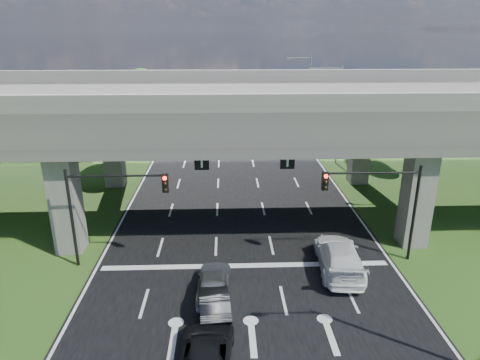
{
  "coord_description": "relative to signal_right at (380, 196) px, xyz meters",
  "views": [
    {
      "loc": [
        -1.15,
        -18.76,
        13.33
      ],
      "look_at": [
        -0.14,
        8.69,
        3.61
      ],
      "focal_mm": 32.0,
      "sensor_mm": 36.0,
      "label": 1
    }
  ],
  "objects": [
    {
      "name": "car_trailing",
      "position": [
        -9.85,
        -8.44,
        -3.49
      ],
      "size": [
        2.48,
        4.89,
        1.32
      ],
      "primitive_type": "imported",
      "rotation": [
        0.0,
        0.0,
        3.08
      ],
      "color": "black",
      "rests_on": "road"
    },
    {
      "name": "car_dark",
      "position": [
        -9.62,
        -4.81,
        -3.47
      ],
      "size": [
        1.83,
        4.26,
        1.36
      ],
      "primitive_type": "imported",
      "rotation": [
        0.0,
        0.0,
        3.24
      ],
      "color": "black",
      "rests_on": "road"
    },
    {
      "name": "signal_right",
      "position": [
        0.0,
        0.0,
        0.0
      ],
      "size": [
        5.76,
        0.54,
        6.0
      ],
      "color": "black",
      "rests_on": "ground"
    },
    {
      "name": "tree_left_far",
      "position": [
        -20.78,
        38.06,
        0.95
      ],
      "size": [
        4.8,
        4.8,
        8.32
      ],
      "color": "black",
      "rests_on": "ground"
    },
    {
      "name": "streetlight_far",
      "position": [
        2.27,
        20.06,
        1.66
      ],
      "size": [
        3.38,
        0.25,
        10.0
      ],
      "color": "gray",
      "rests_on": "ground"
    },
    {
      "name": "tree_right_near",
      "position": [
        5.22,
        24.06,
        0.31
      ],
      "size": [
        4.2,
        4.2,
        7.28
      ],
      "color": "black",
      "rests_on": "ground"
    },
    {
      "name": "tree_left_mid",
      "position": [
        -24.78,
        30.06,
        -0.01
      ],
      "size": [
        3.91,
        3.9,
        6.76
      ],
      "color": "black",
      "rests_on": "ground"
    },
    {
      "name": "tree_right_far",
      "position": [
        4.22,
        40.06,
        0.63
      ],
      "size": [
        4.5,
        4.5,
        7.8
      ],
      "color": "black",
      "rests_on": "ground"
    },
    {
      "name": "streetlight_beyond",
      "position": [
        2.27,
        36.06,
        1.66
      ],
      "size": [
        3.38,
        0.25,
        10.0
      ],
      "color": "gray",
      "rests_on": "ground"
    },
    {
      "name": "warehouse",
      "position": [
        -33.82,
        31.06,
        -2.19
      ],
      "size": [
        20.0,
        10.0,
        4.0
      ],
      "primitive_type": "cube",
      "color": "#9E9E99",
      "rests_on": "ground"
    },
    {
      "name": "road",
      "position": [
        -7.82,
        6.06,
        -4.17
      ],
      "size": [
        18.0,
        120.0,
        0.03
      ],
      "primitive_type": "cube",
      "color": "black",
      "rests_on": "ground"
    },
    {
      "name": "car_white",
      "position": [
        -2.42,
        -1.06,
        -3.31
      ],
      "size": [
        2.86,
        6.03,
        1.7
      ],
      "primitive_type": "imported",
      "rotation": [
        0.0,
        0.0,
        3.06
      ],
      "color": "white",
      "rests_on": "road"
    },
    {
      "name": "tree_right_mid",
      "position": [
        8.22,
        32.06,
        -0.01
      ],
      "size": [
        3.91,
        3.9,
        6.76
      ],
      "color": "black",
      "rests_on": "ground"
    },
    {
      "name": "car_silver",
      "position": [
        -9.62,
        -3.34,
        -3.41
      ],
      "size": [
        1.9,
        4.41,
        1.48
      ],
      "primitive_type": "imported",
      "rotation": [
        0.0,
        0.0,
        3.11
      ],
      "color": "#9D9EA4",
      "rests_on": "road"
    },
    {
      "name": "tree_left_near",
      "position": [
        -21.78,
        22.06,
        0.63
      ],
      "size": [
        4.5,
        4.5,
        7.8
      ],
      "color": "black",
      "rests_on": "ground"
    },
    {
      "name": "signal_left",
      "position": [
        -15.65,
        0.0,
        0.0
      ],
      "size": [
        5.76,
        0.54,
        6.0
      ],
      "color": "black",
      "rests_on": "ground"
    },
    {
      "name": "overpass",
      "position": [
        -7.82,
        8.06,
        3.73
      ],
      "size": [
        80.0,
        15.0,
        10.0
      ],
      "color": "#363431",
      "rests_on": "ground"
    },
    {
      "name": "ground",
      "position": [
        -7.82,
        -3.94,
        -4.19
      ],
      "size": [
        160.0,
        160.0,
        0.0
      ],
      "primitive_type": "plane",
      "color": "#294E19",
      "rests_on": "ground"
    }
  ]
}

